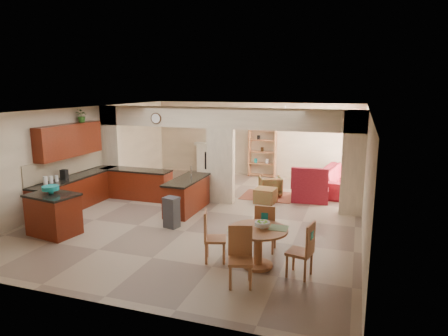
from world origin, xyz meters
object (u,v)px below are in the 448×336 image
(dining_table, at_px, (258,241))
(sofa, at_px, (340,179))
(kitchen_island, at_px, (54,214))
(armchair, at_px, (270,186))

(dining_table, bearing_deg, sofa, 79.34)
(kitchen_island, relative_size, sofa, 0.46)
(kitchen_island, xyz_separation_m, armchair, (4.04, 4.93, -0.17))
(kitchen_island, height_order, armchair, kitchen_island)
(sofa, relative_size, armchair, 3.93)
(sofa, height_order, armchair, sofa)
(kitchen_island, height_order, sofa, kitchen_island)
(kitchen_island, distance_m, armchair, 6.38)
(kitchen_island, bearing_deg, dining_table, 7.68)
(kitchen_island, distance_m, dining_table, 4.90)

